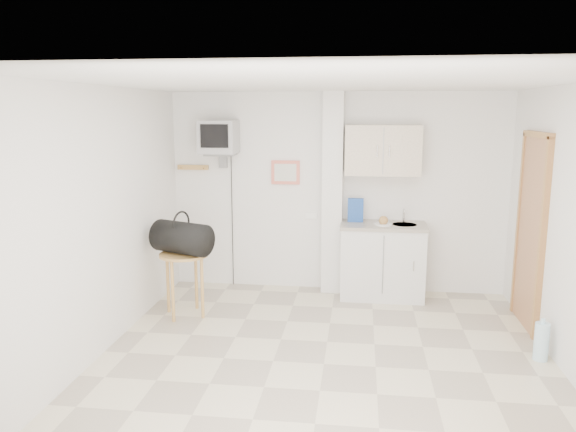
# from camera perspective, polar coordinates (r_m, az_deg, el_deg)

# --- Properties ---
(ground) EXTENTS (4.50, 4.50, 0.00)m
(ground) POSITION_cam_1_polar(r_m,az_deg,el_deg) (5.29, 3.67, -14.77)
(ground) COLOR beige
(ground) RESTS_ON ground
(room_envelope) EXTENTS (4.24, 4.54, 2.55)m
(room_envelope) POSITION_cam_1_polar(r_m,az_deg,el_deg) (4.91, 6.74, 2.02)
(room_envelope) COLOR white
(room_envelope) RESTS_ON ground
(kitchenette) EXTENTS (1.03, 0.58, 2.10)m
(kitchenette) POSITION_cam_1_polar(r_m,az_deg,el_deg) (6.94, 9.56, -1.68)
(kitchenette) COLOR silver
(kitchenette) RESTS_ON ground
(crt_television) EXTENTS (0.44, 0.45, 2.15)m
(crt_television) POSITION_cam_1_polar(r_m,az_deg,el_deg) (7.02, -7.04, 7.86)
(crt_television) COLOR slate
(crt_television) RESTS_ON ground
(round_table) EXTENTS (0.54, 0.54, 0.72)m
(round_table) POSITION_cam_1_polar(r_m,az_deg,el_deg) (6.35, -10.51, -4.79)
(round_table) COLOR #B88245
(round_table) RESTS_ON ground
(duffel_bag) EXTENTS (0.73, 0.58, 0.48)m
(duffel_bag) POSITION_cam_1_polar(r_m,az_deg,el_deg) (6.27, -10.73, -2.17)
(duffel_bag) COLOR black
(duffel_bag) RESTS_ON round_table
(water_bottle) EXTENTS (0.13, 0.13, 0.40)m
(water_bottle) POSITION_cam_1_polar(r_m,az_deg,el_deg) (5.78, 24.35, -11.53)
(water_bottle) COLOR #B6DEEF
(water_bottle) RESTS_ON ground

